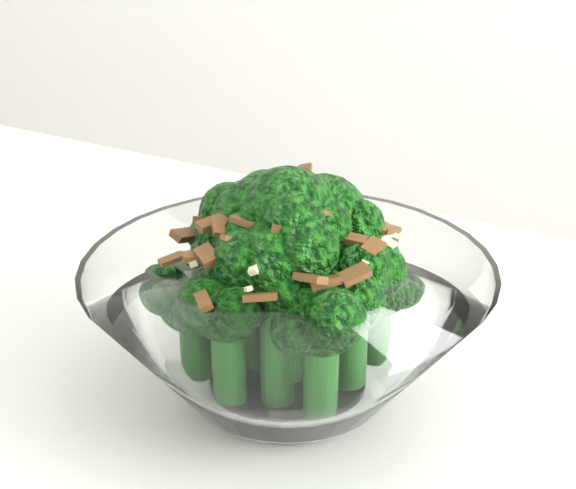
# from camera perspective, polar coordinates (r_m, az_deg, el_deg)

# --- Properties ---
(broccoli_dish) EXTENTS (0.20, 0.20, 0.13)m
(broccoli_dish) POSITION_cam_1_polar(r_m,az_deg,el_deg) (0.44, -0.03, -4.39)
(broccoli_dish) COLOR white
(broccoli_dish) RESTS_ON table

